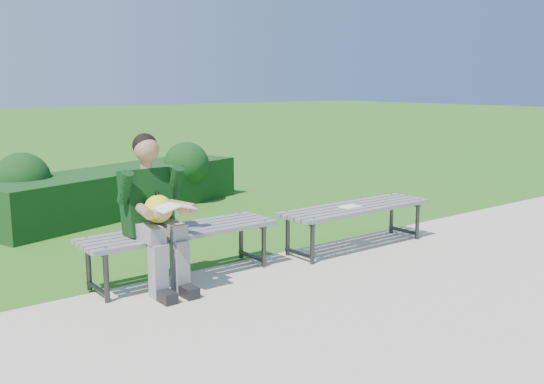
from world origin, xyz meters
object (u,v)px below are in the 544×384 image
bench_right (356,211)px  seated_boy (154,208)px  paper_sheet (350,206)px  hedge (117,187)px  bench_left (181,235)px

bench_right → seated_boy: bearing=177.2°
seated_boy → paper_sheet: bearing=-2.9°
hedge → seated_boy: bearing=-107.9°
bench_left → paper_sheet: 1.90m
paper_sheet → hedge: bearing=109.6°
hedge → bench_left: size_ratio=2.18×
bench_right → seated_boy: 2.31m
paper_sheet → bench_left: bearing=173.8°
hedge → seated_boy: size_ratio=2.99×
bench_right → paper_sheet: (-0.10, -0.00, 0.06)m
bench_left → seated_boy: seated_boy is taller
hedge → paper_sheet: hedge is taller
hedge → bench_right: bearing=-68.9°
hedge → paper_sheet: 3.49m
bench_left → seated_boy: (-0.30, -0.09, 0.30)m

